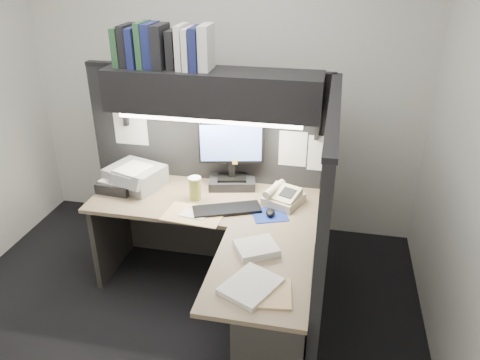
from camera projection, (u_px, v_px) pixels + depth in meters
The scene contains 22 objects.
floor at pixel (174, 324), 3.34m from camera, with size 3.50×3.50×0.00m, color black.
wall_back at pixel (221, 84), 4.05m from camera, with size 3.50×0.04×2.70m, color white.
wall_right at pixel (480, 177), 2.41m from camera, with size 0.04×3.00×2.70m, color white.
partition_back at pixel (209, 169), 3.79m from camera, with size 1.90×0.06×1.60m, color black.
partition_right at pixel (323, 231), 2.96m from camera, with size 0.06×1.50×1.60m, color black.
desk at pixel (232, 283), 3.06m from camera, with size 1.70×1.53×0.73m.
overhead_shelf at pixel (212, 91), 3.30m from camera, with size 1.55×0.34×0.30m, color black.
task_light_tube at pixel (208, 121), 3.26m from camera, with size 0.04×0.04×1.32m, color white.
monitor at pixel (232, 162), 3.57m from camera, with size 0.49×0.29×0.54m.
keyboard at pixel (227, 209), 3.32m from camera, with size 0.48×0.16×0.02m, color black.
mousepad at pixel (269, 215), 3.28m from camera, with size 0.24×0.21×0.00m, color navy.
mouse at pixel (270, 212), 3.26m from camera, with size 0.06×0.10×0.04m, color black.
telephone at pixel (283, 197), 3.41m from camera, with size 0.24×0.25×0.10m, color beige.
coffee_cup at pixel (195, 189), 3.45m from camera, with size 0.09×0.09×0.17m, color #CCBD51.
printer at pixel (136, 176), 3.65m from camera, with size 0.39×0.33×0.16m, color gray.
notebook_stack at pixel (118, 185), 3.60m from camera, with size 0.27×0.22×0.08m, color black.
open_folder at pixel (194, 215), 3.28m from camera, with size 0.41×0.27×0.01m, color tan.
paper_stack_a at pixel (256, 248), 2.87m from camera, with size 0.24×0.21×0.05m, color white.
paper_stack_b at pixel (251, 286), 2.57m from camera, with size 0.25×0.31×0.03m, color white.
manila_stack at pixel (273, 293), 2.52m from camera, with size 0.20×0.25×0.01m, color tan.
binder_row at pixel (163, 47), 3.24m from camera, with size 0.70×0.25×0.31m.
pinned_papers at pixel (248, 163), 3.28m from camera, with size 1.76×1.31×0.51m.
Camera 1 is at (0.98, -2.38, 2.41)m, focal length 35.00 mm.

